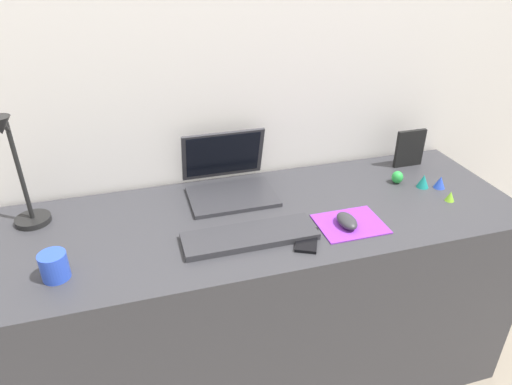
{
  "coord_description": "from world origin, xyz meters",
  "views": [
    {
      "loc": [
        -0.39,
        -1.24,
        1.55
      ],
      "look_at": [
        -0.03,
        0.0,
        0.83
      ],
      "focal_mm": 32.42,
      "sensor_mm": 36.0,
      "label": 1
    }
  ],
  "objects_px": {
    "keyboard": "(250,236)",
    "toy_figurine_blue": "(440,182)",
    "picture_frame": "(410,148)",
    "toy_figurine_green": "(397,177)",
    "toy_figurine_lime": "(450,196)",
    "cell_phone": "(307,240)",
    "laptop": "(228,177)",
    "mouse": "(347,221)",
    "toy_figurine_teal": "(423,181)",
    "desk_lamp": "(18,176)",
    "coffee_mug": "(54,266)"
  },
  "relations": [
    {
      "from": "toy_figurine_blue",
      "to": "toy_figurine_teal",
      "type": "bearing_deg",
      "value": 160.24
    },
    {
      "from": "mouse",
      "to": "picture_frame",
      "type": "height_order",
      "value": "picture_frame"
    },
    {
      "from": "toy_figurine_green",
      "to": "toy_figurine_blue",
      "type": "distance_m",
      "value": 0.15
    },
    {
      "from": "keyboard",
      "to": "cell_phone",
      "type": "xyz_separation_m",
      "value": [
        0.16,
        -0.06,
        -0.01
      ]
    },
    {
      "from": "laptop",
      "to": "cell_phone",
      "type": "bearing_deg",
      "value": -67.59
    },
    {
      "from": "keyboard",
      "to": "picture_frame",
      "type": "distance_m",
      "value": 0.81
    },
    {
      "from": "laptop",
      "to": "toy_figurine_green",
      "type": "relative_size",
      "value": 6.46
    },
    {
      "from": "keyboard",
      "to": "picture_frame",
      "type": "height_order",
      "value": "picture_frame"
    },
    {
      "from": "keyboard",
      "to": "toy_figurine_blue",
      "type": "bearing_deg",
      "value": 8.99
    },
    {
      "from": "toy_figurine_green",
      "to": "picture_frame",
      "type": "bearing_deg",
      "value": 45.05
    },
    {
      "from": "coffee_mug",
      "to": "toy_figurine_green",
      "type": "distance_m",
      "value": 1.2
    },
    {
      "from": "cell_phone",
      "to": "toy_figurine_blue",
      "type": "height_order",
      "value": "toy_figurine_blue"
    },
    {
      "from": "cell_phone",
      "to": "toy_figurine_teal",
      "type": "bearing_deg",
      "value": 46.24
    },
    {
      "from": "toy_figurine_lime",
      "to": "toy_figurine_teal",
      "type": "xyz_separation_m",
      "value": [
        -0.03,
        0.11,
        0.01
      ]
    },
    {
      "from": "cell_phone",
      "to": "toy_figurine_green",
      "type": "xyz_separation_m",
      "value": [
        0.46,
        0.26,
        0.02
      ]
    },
    {
      "from": "toy_figurine_lime",
      "to": "cell_phone",
      "type": "bearing_deg",
      "value": -171.42
    },
    {
      "from": "keyboard",
      "to": "toy_figurine_blue",
      "type": "distance_m",
      "value": 0.76
    },
    {
      "from": "toy_figurine_lime",
      "to": "toy_figurine_blue",
      "type": "bearing_deg",
      "value": 75.98
    },
    {
      "from": "desk_lamp",
      "to": "toy_figurine_lime",
      "type": "relative_size",
      "value": 10.89
    },
    {
      "from": "laptop",
      "to": "mouse",
      "type": "xyz_separation_m",
      "value": [
        0.3,
        -0.34,
        -0.03
      ]
    },
    {
      "from": "cell_phone",
      "to": "desk_lamp",
      "type": "xyz_separation_m",
      "value": [
        -0.81,
        0.32,
        0.18
      ]
    },
    {
      "from": "keyboard",
      "to": "toy_figurine_lime",
      "type": "height_order",
      "value": "toy_figurine_lime"
    },
    {
      "from": "cell_phone",
      "to": "coffee_mug",
      "type": "height_order",
      "value": "coffee_mug"
    },
    {
      "from": "coffee_mug",
      "to": "toy_figurine_green",
      "type": "bearing_deg",
      "value": 10.77
    },
    {
      "from": "keyboard",
      "to": "toy_figurine_teal",
      "type": "bearing_deg",
      "value": 11.3
    },
    {
      "from": "mouse",
      "to": "desk_lamp",
      "type": "height_order",
      "value": "desk_lamp"
    },
    {
      "from": "mouse",
      "to": "cell_phone",
      "type": "xyz_separation_m",
      "value": [
        -0.15,
        -0.04,
        -0.02
      ]
    },
    {
      "from": "cell_phone",
      "to": "toy_figurine_teal",
      "type": "xyz_separation_m",
      "value": [
        0.53,
        0.2,
        0.02
      ]
    },
    {
      "from": "toy_figurine_green",
      "to": "toy_figurine_blue",
      "type": "height_order",
      "value": "same"
    },
    {
      "from": "cell_phone",
      "to": "toy_figurine_blue",
      "type": "distance_m",
      "value": 0.62
    },
    {
      "from": "toy_figurine_teal",
      "to": "laptop",
      "type": "bearing_deg",
      "value": 165.71
    },
    {
      "from": "desk_lamp",
      "to": "laptop",
      "type": "bearing_deg",
      "value": 5.05
    },
    {
      "from": "mouse",
      "to": "toy_figurine_teal",
      "type": "distance_m",
      "value": 0.42
    },
    {
      "from": "mouse",
      "to": "picture_frame",
      "type": "distance_m",
      "value": 0.55
    },
    {
      "from": "laptop",
      "to": "toy_figurine_blue",
      "type": "height_order",
      "value": "laptop"
    },
    {
      "from": "toy_figurine_green",
      "to": "toy_figurine_teal",
      "type": "bearing_deg",
      "value": -37.85
    },
    {
      "from": "laptop",
      "to": "picture_frame",
      "type": "height_order",
      "value": "laptop"
    },
    {
      "from": "keyboard",
      "to": "coffee_mug",
      "type": "xyz_separation_m",
      "value": [
        -0.55,
        -0.03,
        0.03
      ]
    },
    {
      "from": "picture_frame",
      "to": "toy_figurine_green",
      "type": "height_order",
      "value": "picture_frame"
    },
    {
      "from": "cell_phone",
      "to": "toy_figurine_green",
      "type": "bearing_deg",
      "value": 54.74
    },
    {
      "from": "laptop",
      "to": "keyboard",
      "type": "relative_size",
      "value": 0.73
    },
    {
      "from": "picture_frame",
      "to": "desk_lamp",
      "type": "bearing_deg",
      "value": -177.66
    },
    {
      "from": "keyboard",
      "to": "toy_figurine_green",
      "type": "distance_m",
      "value": 0.66
    },
    {
      "from": "mouse",
      "to": "desk_lamp",
      "type": "xyz_separation_m",
      "value": [
        -0.96,
        0.28,
        0.16
      ]
    },
    {
      "from": "mouse",
      "to": "toy_figurine_green",
      "type": "distance_m",
      "value": 0.38
    },
    {
      "from": "desk_lamp",
      "to": "coffee_mug",
      "type": "height_order",
      "value": "desk_lamp"
    },
    {
      "from": "desk_lamp",
      "to": "toy_figurine_lime",
      "type": "distance_m",
      "value": 1.4
    },
    {
      "from": "toy_figurine_lime",
      "to": "toy_figurine_teal",
      "type": "height_order",
      "value": "toy_figurine_teal"
    },
    {
      "from": "keyboard",
      "to": "cell_phone",
      "type": "distance_m",
      "value": 0.17
    },
    {
      "from": "keyboard",
      "to": "picture_frame",
      "type": "xyz_separation_m",
      "value": [
        0.74,
        0.31,
        0.06
      ]
    }
  ]
}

